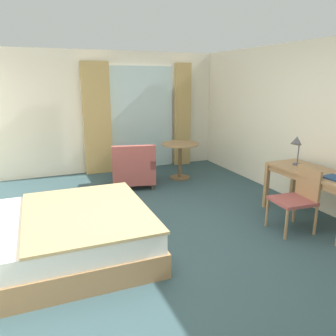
% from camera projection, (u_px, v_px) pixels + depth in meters
% --- Properties ---
extents(ground, '(5.62, 7.74, 0.10)m').
position_uv_depth(ground, '(170.00, 245.00, 4.10)').
color(ground, '#334C51').
extents(wall_back, '(5.22, 0.12, 2.51)m').
position_uv_depth(wall_back, '(104.00, 113.00, 6.99)').
color(wall_back, silver).
rests_on(wall_back, ground).
extents(wall_right, '(0.12, 7.34, 2.51)m').
position_uv_depth(wall_right, '(335.00, 129.00, 4.71)').
color(wall_right, silver).
rests_on(wall_right, ground).
extents(balcony_glass_door, '(1.50, 0.02, 2.21)m').
position_uv_depth(balcony_glass_door, '(141.00, 118.00, 7.24)').
color(balcony_glass_door, silver).
rests_on(balcony_glass_door, ground).
extents(curtain_panel_left, '(0.56, 0.10, 2.28)m').
position_uv_depth(curtain_panel_left, '(97.00, 119.00, 6.79)').
color(curtain_panel_left, tan).
rests_on(curtain_panel_left, ground).
extents(curtain_panel_right, '(0.37, 0.10, 2.28)m').
position_uv_depth(curtain_panel_right, '(183.00, 115.00, 7.50)').
color(curtain_panel_right, tan).
rests_on(curtain_panel_right, ground).
extents(bed, '(2.11, 1.76, 1.07)m').
position_uv_depth(bed, '(50.00, 236.00, 3.63)').
color(bed, '#9E754C').
rests_on(bed, ground).
extents(writing_desk, '(0.60, 1.43, 0.72)m').
position_uv_depth(writing_desk, '(316.00, 178.00, 4.51)').
color(writing_desk, '#9E754C').
rests_on(writing_desk, ground).
extents(desk_chair, '(0.52, 0.50, 0.84)m').
position_uv_depth(desk_chair, '(298.00, 196.00, 4.29)').
color(desk_chair, '#9E4C47').
rests_on(desk_chair, ground).
extents(desk_lamp, '(0.28, 0.22, 0.47)m').
position_uv_depth(desk_lamp, '(297.00, 143.00, 4.66)').
color(desk_lamp, '#4C4C51').
rests_on(desk_lamp, writing_desk).
extents(armchair_by_window, '(0.90, 0.87, 0.82)m').
position_uv_depth(armchair_by_window, '(133.00, 169.00, 6.09)').
color(armchair_by_window, '#9E4C47').
rests_on(armchair_by_window, ground).
extents(round_cafe_table, '(0.73, 0.73, 0.72)m').
position_uv_depth(round_cafe_table, '(180.00, 152.00, 6.56)').
color(round_cafe_table, '#9E754C').
rests_on(round_cafe_table, ground).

